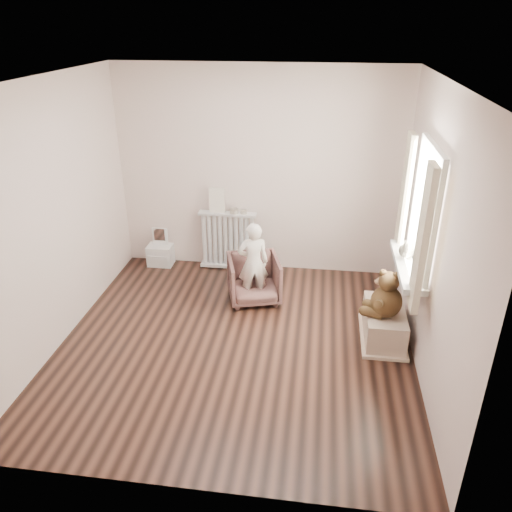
# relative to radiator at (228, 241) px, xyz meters

# --- Properties ---
(floor) EXTENTS (3.60, 3.60, 0.01)m
(floor) POSITION_rel_radiator_xyz_m (0.39, -1.68, -0.39)
(floor) COLOR black
(floor) RESTS_ON ground
(ceiling) EXTENTS (3.60, 3.60, 0.01)m
(ceiling) POSITION_rel_radiator_xyz_m (0.39, -1.68, 2.21)
(ceiling) COLOR white
(ceiling) RESTS_ON ground
(back_wall) EXTENTS (3.60, 0.02, 2.60)m
(back_wall) POSITION_rel_radiator_xyz_m (0.39, 0.12, 0.91)
(back_wall) COLOR beige
(back_wall) RESTS_ON ground
(front_wall) EXTENTS (3.60, 0.02, 2.60)m
(front_wall) POSITION_rel_radiator_xyz_m (0.39, -3.48, 0.91)
(front_wall) COLOR beige
(front_wall) RESTS_ON ground
(left_wall) EXTENTS (0.02, 3.60, 2.60)m
(left_wall) POSITION_rel_radiator_xyz_m (-1.41, -1.68, 0.91)
(left_wall) COLOR beige
(left_wall) RESTS_ON ground
(right_wall) EXTENTS (0.02, 3.60, 2.60)m
(right_wall) POSITION_rel_radiator_xyz_m (2.19, -1.68, 0.91)
(right_wall) COLOR beige
(right_wall) RESTS_ON ground
(window) EXTENTS (0.03, 0.90, 1.10)m
(window) POSITION_rel_radiator_xyz_m (2.15, -1.38, 1.06)
(window) COLOR white
(window) RESTS_ON right_wall
(window_sill) EXTENTS (0.22, 1.10, 0.06)m
(window_sill) POSITION_rel_radiator_xyz_m (2.06, -1.38, 0.48)
(window_sill) COLOR silver
(window_sill) RESTS_ON right_wall
(curtain_left) EXTENTS (0.06, 0.26, 1.30)m
(curtain_left) POSITION_rel_radiator_xyz_m (2.04, -1.95, 1.00)
(curtain_left) COLOR beige
(curtain_left) RESTS_ON right_wall
(curtain_right) EXTENTS (0.06, 0.26, 1.30)m
(curtain_right) POSITION_rel_radiator_xyz_m (2.04, -0.81, 1.00)
(curtain_right) COLOR beige
(curtain_right) RESTS_ON right_wall
(radiator) EXTENTS (0.75, 0.14, 0.79)m
(radiator) POSITION_rel_radiator_xyz_m (0.00, 0.00, 0.00)
(radiator) COLOR silver
(radiator) RESTS_ON floor
(paper_doll) EXTENTS (0.20, 0.02, 0.33)m
(paper_doll) POSITION_rel_radiator_xyz_m (-0.13, 0.00, 0.56)
(paper_doll) COLOR beige
(paper_doll) RESTS_ON radiator
(tin_a) EXTENTS (0.10, 0.10, 0.06)m
(tin_a) POSITION_rel_radiator_xyz_m (0.09, 0.00, 0.43)
(tin_a) COLOR #A59E8C
(tin_a) RESTS_ON radiator
(tin_b) EXTENTS (0.09, 0.09, 0.05)m
(tin_b) POSITION_rel_radiator_xyz_m (0.21, 0.00, 0.42)
(tin_b) COLOR #A59E8C
(tin_b) RESTS_ON radiator
(toy_vanity) EXTENTS (0.33, 0.23, 0.52)m
(toy_vanity) POSITION_rel_radiator_xyz_m (-0.93, -0.03, -0.11)
(toy_vanity) COLOR silver
(toy_vanity) RESTS_ON floor
(armchair) EXTENTS (0.72, 0.74, 0.54)m
(armchair) POSITION_rel_radiator_xyz_m (0.45, -0.78, -0.12)
(armchair) COLOR brown
(armchair) RESTS_ON floor
(child) EXTENTS (0.41, 0.33, 0.98)m
(child) POSITION_rel_radiator_xyz_m (0.45, -0.83, 0.12)
(child) COLOR white
(child) RESTS_ON armchair
(toy_bench) EXTENTS (0.39, 0.74, 0.35)m
(toy_bench) POSITION_rel_radiator_xyz_m (1.91, -1.38, -0.19)
(toy_bench) COLOR #C5B096
(toy_bench) RESTS_ON floor
(teddy_bear) EXTENTS (0.48, 0.41, 0.50)m
(teddy_bear) POSITION_rel_radiator_xyz_m (1.89, -1.49, 0.28)
(teddy_bear) COLOR #322110
(teddy_bear) RESTS_ON toy_bench
(plush_cat) EXTENTS (0.19, 0.26, 0.20)m
(plush_cat) POSITION_rel_radiator_xyz_m (2.05, -1.27, 0.61)
(plush_cat) COLOR #6C675B
(plush_cat) RESTS_ON window_sill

